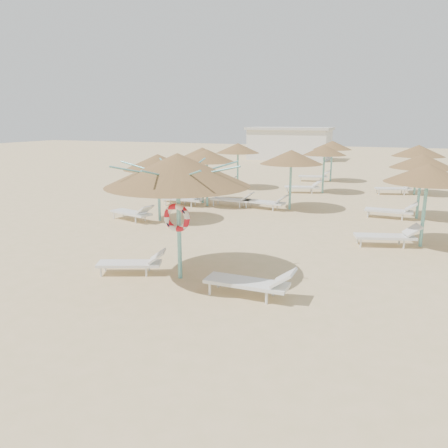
% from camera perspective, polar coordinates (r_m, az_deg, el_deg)
% --- Properties ---
extents(ground, '(120.00, 120.00, 0.00)m').
position_cam_1_polar(ground, '(11.46, -3.62, -7.12)').
color(ground, '#DBB786').
rests_on(ground, ground).
extents(main_palapa, '(3.61, 3.61, 3.23)m').
position_cam_1_polar(main_palapa, '(10.87, -6.08, 7.01)').
color(main_palapa, '#6BBAB7').
rests_on(main_palapa, ground).
extents(lounger_main_a, '(1.88, 1.18, 0.66)m').
position_cam_1_polar(lounger_main_a, '(11.92, -11.70, -4.95)').
color(lounger_main_a, white).
rests_on(lounger_main_a, ground).
extents(lounger_main_b, '(2.11, 0.66, 0.77)m').
position_cam_1_polar(lounger_main_b, '(10.20, 3.72, -7.59)').
color(lounger_main_b, white).
rests_on(lounger_main_b, ground).
extents(palapa_field, '(18.03, 17.08, 2.72)m').
position_cam_1_polar(palapa_field, '(20.71, 13.06, 8.41)').
color(palapa_field, '#6BBAB7').
rests_on(palapa_field, ground).
extents(service_hut, '(8.40, 4.40, 3.25)m').
position_cam_1_polar(service_hut, '(45.98, 8.56, 10.38)').
color(service_hut, silver).
rests_on(service_hut, ground).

